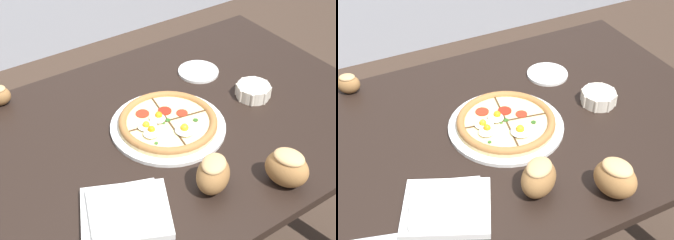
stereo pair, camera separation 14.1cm
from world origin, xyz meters
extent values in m
cube|color=black|center=(0.00, 0.00, 0.72)|extent=(1.47, 0.93, 0.03)
cube|color=black|center=(0.68, 0.41, 0.35)|extent=(0.06, 0.06, 0.71)
cylinder|color=white|center=(0.03, -0.01, 0.74)|extent=(0.35, 0.35, 0.01)
cylinder|color=#E5C684|center=(0.03, -0.01, 0.76)|extent=(0.30, 0.30, 0.01)
cylinder|color=beige|center=(0.03, -0.01, 0.76)|extent=(0.26, 0.26, 0.00)
torus|color=#A36B38|center=(0.03, -0.01, 0.76)|extent=(0.30, 0.30, 0.02)
cube|color=#472D19|center=(0.10, -0.02, 0.77)|extent=(0.13, 0.03, 0.00)
cube|color=#472D19|center=(0.05, 0.06, 0.77)|extent=(0.03, 0.13, 0.00)
cube|color=#472D19|center=(-0.03, 0.01, 0.77)|extent=(0.13, 0.03, 0.00)
cube|color=#472D19|center=(0.02, -0.07, 0.77)|extent=(0.03, 0.13, 0.00)
cylinder|color=red|center=(0.09, 0.00, 0.77)|extent=(0.04, 0.04, 0.00)
cylinder|color=red|center=(-0.01, 0.07, 0.77)|extent=(0.04, 0.04, 0.00)
cylinder|color=red|center=(0.01, 0.02, 0.77)|extent=(0.04, 0.04, 0.00)
cylinder|color=red|center=(0.05, 0.04, 0.77)|extent=(0.04, 0.04, 0.00)
ellipsoid|color=white|center=(0.04, -0.08, 0.77)|extent=(0.06, 0.07, 0.01)
sphere|color=#F4AD1E|center=(0.05, -0.08, 0.78)|extent=(0.03, 0.03, 0.03)
ellipsoid|color=white|center=(0.01, 0.02, 0.77)|extent=(0.05, 0.05, 0.01)
sphere|color=orange|center=(0.02, 0.02, 0.78)|extent=(0.02, 0.02, 0.02)
ellipsoid|color=white|center=(-0.04, -0.03, 0.77)|extent=(0.07, 0.07, 0.01)
sphere|color=orange|center=(-0.04, -0.03, 0.78)|extent=(0.02, 0.02, 0.02)
ellipsoid|color=white|center=(-0.04, 0.00, 0.77)|extent=(0.07, 0.07, 0.01)
sphere|color=#F4AD1E|center=(-0.04, 0.00, 0.78)|extent=(0.02, 0.02, 0.02)
cylinder|color=#386B23|center=(-0.05, -0.07, 0.77)|extent=(0.01, 0.01, 0.00)
cylinder|color=#2D5B1E|center=(0.10, -0.05, 0.77)|extent=(0.02, 0.02, 0.00)
cylinder|color=#2D5B1E|center=(0.03, -0.01, 0.77)|extent=(0.02, 0.02, 0.00)
cylinder|color=#477A2D|center=(0.02, -0.01, 0.77)|extent=(0.01, 0.01, 0.00)
cylinder|color=silver|center=(0.36, -0.03, 0.76)|extent=(0.11, 0.11, 0.04)
cylinder|color=#AD1423|center=(0.36, -0.03, 0.77)|extent=(0.09, 0.09, 0.02)
cylinder|color=silver|center=(0.42, -0.03, 0.76)|extent=(0.01, 0.01, 0.04)
cylinder|color=silver|center=(0.40, 0.01, 0.76)|extent=(0.01, 0.01, 0.04)
cylinder|color=silver|center=(0.36, 0.03, 0.76)|extent=(0.01, 0.01, 0.04)
cylinder|color=silver|center=(0.32, 0.01, 0.76)|extent=(0.01, 0.01, 0.04)
cylinder|color=silver|center=(0.31, -0.03, 0.76)|extent=(0.01, 0.01, 0.04)
cylinder|color=silver|center=(0.32, -0.07, 0.76)|extent=(0.01, 0.01, 0.04)
cylinder|color=silver|center=(0.36, -0.08, 0.76)|extent=(0.01, 0.01, 0.04)
cylinder|color=silver|center=(0.40, -0.07, 0.76)|extent=(0.01, 0.01, 0.04)
cube|color=white|center=(-0.25, -0.23, 0.75)|extent=(0.28, 0.26, 0.02)
cube|color=white|center=(-0.25, -0.23, 0.77)|extent=(0.22, 0.20, 0.02)
ellipsoid|color=olive|center=(-0.35, 0.40, 0.77)|extent=(0.09, 0.09, 0.06)
ellipsoid|color=tan|center=(-0.35, 0.40, 0.80)|extent=(0.07, 0.06, 0.02)
ellipsoid|color=olive|center=(-0.01, -0.28, 0.79)|extent=(0.14, 0.14, 0.10)
ellipsoid|color=tan|center=(-0.01, -0.28, 0.83)|extent=(0.10, 0.10, 0.03)
ellipsoid|color=#A3703D|center=(0.16, -0.37, 0.79)|extent=(0.12, 0.14, 0.10)
ellipsoid|color=tan|center=(0.16, -0.37, 0.83)|extent=(0.09, 0.10, 0.03)
cylinder|color=white|center=(0.30, 0.19, 0.74)|extent=(0.14, 0.14, 0.01)
camera|label=1|loc=(-0.59, -0.92, 1.64)|focal=50.00mm
camera|label=2|loc=(-0.47, -0.99, 1.64)|focal=50.00mm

